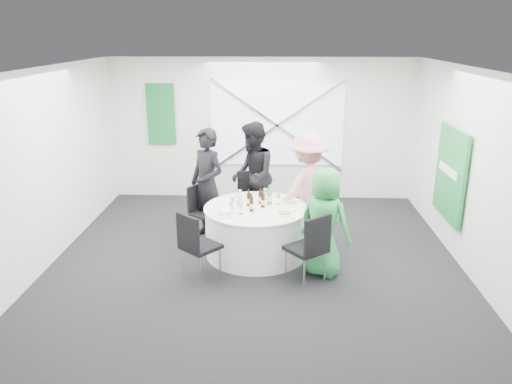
{
  "coord_description": "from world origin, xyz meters",
  "views": [
    {
      "loc": [
        0.3,
        -6.8,
        3.27
      ],
      "look_at": [
        0.0,
        0.2,
        1.0
      ],
      "focal_mm": 35.0,
      "sensor_mm": 36.0,
      "label": 1
    }
  ],
  "objects_px": {
    "green_water_bottle": "(270,197)",
    "clear_water_bottle": "(240,201)",
    "banquet_table": "(256,231)",
    "chair_back_left": "(201,208)",
    "chair_front_left": "(195,242)",
    "chair_back_right": "(319,212)",
    "person_man_back_left": "(207,184)",
    "chair_back": "(250,196)",
    "person_woman_pink": "(307,188)",
    "person_woman_green": "(324,222)",
    "person_man_back": "(253,176)",
    "chair_front_right": "(311,244)"
  },
  "relations": [
    {
      "from": "chair_back",
      "to": "chair_back_left",
      "type": "distance_m",
      "value": 0.91
    },
    {
      "from": "banquet_table",
      "to": "person_man_back",
      "type": "distance_m",
      "value": 1.25
    },
    {
      "from": "person_man_back_left",
      "to": "chair_back_right",
      "type": "bearing_deg",
      "value": 28.55
    },
    {
      "from": "chair_back_right",
      "to": "banquet_table",
      "type": "bearing_deg",
      "value": -90.0
    },
    {
      "from": "green_water_bottle",
      "to": "banquet_table",
      "type": "bearing_deg",
      "value": -145.04
    },
    {
      "from": "chair_back",
      "to": "person_man_back",
      "type": "height_order",
      "value": "person_man_back"
    },
    {
      "from": "chair_front_right",
      "to": "chair_back",
      "type": "bearing_deg",
      "value": -104.71
    },
    {
      "from": "chair_back_right",
      "to": "clear_water_bottle",
      "type": "height_order",
      "value": "clear_water_bottle"
    },
    {
      "from": "chair_back_left",
      "to": "chair_back",
      "type": "bearing_deg",
      "value": -25.47
    },
    {
      "from": "chair_front_left",
      "to": "person_woman_green",
      "type": "relative_size",
      "value": 0.64
    },
    {
      "from": "chair_front_left",
      "to": "person_man_back_left",
      "type": "distance_m",
      "value": 1.59
    },
    {
      "from": "person_woman_green",
      "to": "green_water_bottle",
      "type": "relative_size",
      "value": 5.04
    },
    {
      "from": "chair_back_right",
      "to": "chair_back_left",
      "type": "bearing_deg",
      "value": -117.41
    },
    {
      "from": "clear_water_bottle",
      "to": "person_woman_pink",
      "type": "bearing_deg",
      "value": 32.28
    },
    {
      "from": "chair_back_left",
      "to": "clear_water_bottle",
      "type": "relative_size",
      "value": 3.3
    },
    {
      "from": "chair_front_left",
      "to": "banquet_table",
      "type": "bearing_deg",
      "value": -90.0
    },
    {
      "from": "green_water_bottle",
      "to": "clear_water_bottle",
      "type": "relative_size",
      "value": 1.13
    },
    {
      "from": "chair_front_left",
      "to": "person_man_back_left",
      "type": "relative_size",
      "value": 0.54
    },
    {
      "from": "person_woman_pink",
      "to": "clear_water_bottle",
      "type": "xyz_separation_m",
      "value": [
        -1.03,
        -0.65,
        -0.02
      ]
    },
    {
      "from": "chair_back",
      "to": "person_woman_pink",
      "type": "xyz_separation_m",
      "value": [
        0.94,
        -0.46,
        0.3
      ]
    },
    {
      "from": "person_woman_pink",
      "to": "chair_front_left",
      "type": "bearing_deg",
      "value": 6.14
    },
    {
      "from": "banquet_table",
      "to": "chair_front_right",
      "type": "distance_m",
      "value": 1.24
    },
    {
      "from": "chair_back_left",
      "to": "person_man_back",
      "type": "relative_size",
      "value": 0.48
    },
    {
      "from": "chair_back",
      "to": "person_man_back",
      "type": "xyz_separation_m",
      "value": [
        0.04,
        0.04,
        0.34
      ]
    },
    {
      "from": "person_woman_pink",
      "to": "banquet_table",
      "type": "bearing_deg",
      "value": 0.0
    },
    {
      "from": "chair_front_left",
      "to": "person_man_back_left",
      "type": "bearing_deg",
      "value": -47.58
    },
    {
      "from": "chair_back",
      "to": "person_man_back",
      "type": "relative_size",
      "value": 0.54
    },
    {
      "from": "person_man_back_left",
      "to": "person_woman_green",
      "type": "relative_size",
      "value": 1.18
    },
    {
      "from": "chair_front_right",
      "to": "chair_front_left",
      "type": "relative_size",
      "value": 1.03
    },
    {
      "from": "chair_back",
      "to": "chair_front_left",
      "type": "xyz_separation_m",
      "value": [
        -0.63,
        -1.97,
        -0.0
      ]
    },
    {
      "from": "banquet_table",
      "to": "chair_back_left",
      "type": "bearing_deg",
      "value": 146.48
    },
    {
      "from": "banquet_table",
      "to": "chair_front_right",
      "type": "xyz_separation_m",
      "value": [
        0.76,
        -0.95,
        0.22
      ]
    },
    {
      "from": "banquet_table",
      "to": "person_man_back",
      "type": "relative_size",
      "value": 0.85
    },
    {
      "from": "green_water_bottle",
      "to": "clear_water_bottle",
      "type": "xyz_separation_m",
      "value": [
        -0.43,
        -0.17,
        -0.02
      ]
    },
    {
      "from": "chair_front_right",
      "to": "person_man_back_left",
      "type": "height_order",
      "value": "person_man_back_left"
    },
    {
      "from": "chair_back",
      "to": "chair_front_left",
      "type": "bearing_deg",
      "value": -115.31
    },
    {
      "from": "chair_front_right",
      "to": "person_woman_pink",
      "type": "distance_m",
      "value": 1.59
    },
    {
      "from": "chair_back_left",
      "to": "chair_back_right",
      "type": "bearing_deg",
      "value": -64.75
    },
    {
      "from": "chair_front_left",
      "to": "person_woman_green",
      "type": "height_order",
      "value": "person_woman_green"
    },
    {
      "from": "chair_back",
      "to": "chair_front_right",
      "type": "distance_m",
      "value": 2.22
    },
    {
      "from": "person_man_back_left",
      "to": "banquet_table",
      "type": "bearing_deg",
      "value": 0.0
    },
    {
      "from": "chair_back",
      "to": "person_woman_pink",
      "type": "height_order",
      "value": "person_woman_pink"
    },
    {
      "from": "chair_back_right",
      "to": "chair_front_left",
      "type": "xyz_separation_m",
      "value": [
        -1.74,
        -1.23,
        -0.0
      ]
    },
    {
      "from": "person_woman_pink",
      "to": "person_man_back_left",
      "type": "bearing_deg",
      "value": -39.23
    },
    {
      "from": "person_man_back",
      "to": "chair_back_right",
      "type": "bearing_deg",
      "value": 48.4
    },
    {
      "from": "chair_front_left",
      "to": "person_woman_green",
      "type": "distance_m",
      "value": 1.77
    },
    {
      "from": "chair_back_right",
      "to": "person_woman_pink",
      "type": "bearing_deg",
      "value": -167.03
    },
    {
      "from": "banquet_table",
      "to": "chair_back_left",
      "type": "relative_size",
      "value": 1.76
    },
    {
      "from": "chair_back",
      "to": "person_woman_green",
      "type": "height_order",
      "value": "person_woman_green"
    },
    {
      "from": "chair_front_right",
      "to": "person_man_back_left",
      "type": "xyz_separation_m",
      "value": [
        -1.58,
        1.6,
        0.31
      ]
    }
  ]
}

